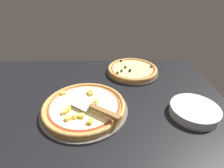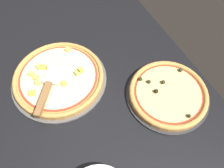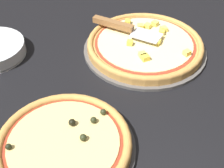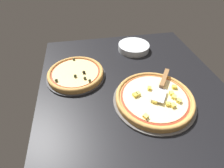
{
  "view_description": "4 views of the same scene",
  "coord_description": "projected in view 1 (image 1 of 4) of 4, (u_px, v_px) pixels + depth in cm",
  "views": [
    {
      "loc": [
        11.44,
        -69.71,
        52.74
      ],
      "look_at": [
        13.04,
        11.53,
        3.0
      ],
      "focal_mm": 28.0,
      "sensor_mm": 36.0,
      "label": 1
    },
    {
      "loc": [
        55.76,
        -9.16,
        77.71
      ],
      "look_at": [
        13.04,
        11.53,
        3.0
      ],
      "focal_mm": 35.0,
      "sensor_mm": 36.0,
      "label": 2
    },
    {
      "loc": [
        20.82,
        75.21,
        60.11
      ],
      "look_at": [
        13.04,
        11.53,
        3.0
      ],
      "focal_mm": 50.0,
      "sensor_mm": 36.0,
      "label": 3
    },
    {
      "loc": [
        -53.73,
        23.78,
        63.59
      ],
      "look_at": [
        13.04,
        11.53,
        3.0
      ],
      "focal_mm": 28.0,
      "sensor_mm": 36.0,
      "label": 4
    }
  ],
  "objects": [
    {
      "name": "pizza_front",
      "position": [
        83.0,
        106.0,
        0.8
      ],
      "size": [
        37.54,
        37.54,
        3.97
      ],
      "color": "#C68E47",
      "rests_on": "pizza_pan_front"
    },
    {
      "name": "pizza_pan_front",
      "position": [
        84.0,
        110.0,
        0.81
      ],
      "size": [
        39.94,
        39.94,
        1.0
      ],
      "primitive_type": "cylinder",
      "color": "#565451",
      "rests_on": "ground_plane"
    },
    {
      "name": "pizza_pan_back",
      "position": [
        132.0,
        72.0,
        1.13
      ],
      "size": [
        33.39,
        33.39,
        1.0
      ],
      "primitive_type": "cylinder",
      "color": "#2D2D30",
      "rests_on": "ground_plane"
    },
    {
      "name": "serving_spatula",
      "position": [
        100.0,
        111.0,
        0.72
      ],
      "size": [
        22.33,
        17.32,
        2.0
      ],
      "color": "silver",
      "rests_on": "pizza_front"
    },
    {
      "name": "ground_plane",
      "position": [
        87.0,
        104.0,
        0.88
      ],
      "size": [
        140.7,
        99.66,
        3.6
      ],
      "primitive_type": "cube",
      "color": "black"
    },
    {
      "name": "pizza_back",
      "position": [
        132.0,
        69.0,
        1.11
      ],
      "size": [
        31.39,
        31.39,
        4.06
      ],
      "color": "#C68E47",
      "rests_on": "pizza_pan_back"
    },
    {
      "name": "plate_stack",
      "position": [
        194.0,
        111.0,
        0.78
      ],
      "size": [
        21.29,
        21.29,
        4.2
      ],
      "color": "silver",
      "rests_on": "ground_plane"
    }
  ]
}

